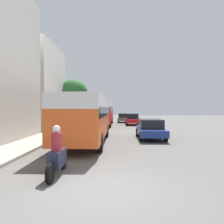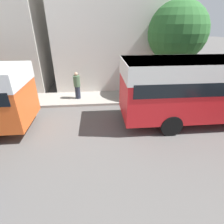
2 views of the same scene
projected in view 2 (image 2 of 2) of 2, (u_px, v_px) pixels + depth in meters
The scene contains 3 objects.
building_far_terrace at pixel (106, 25), 13.59m from camera, with size 6.13×7.52×8.90m.
pedestrian_near_curb at pixel (77, 85), 11.24m from camera, with size 0.42×0.42×1.74m.
street_tree at pixel (177, 33), 10.48m from camera, with size 3.52×3.52×5.73m.
Camera 2 is at (5.90, 15.97, 4.66)m, focal length 28.00 mm.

